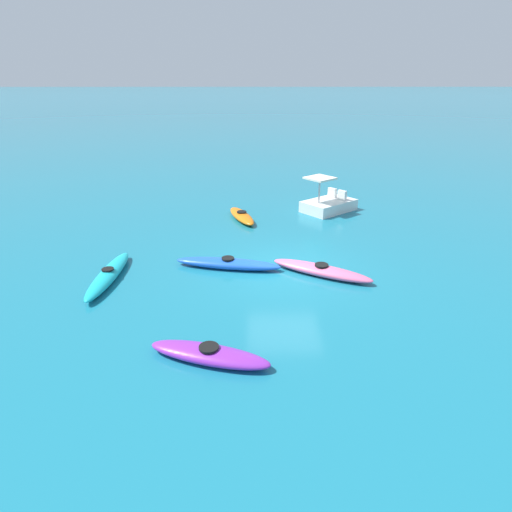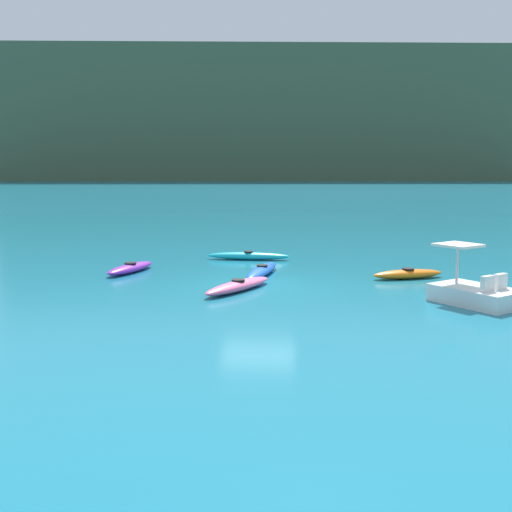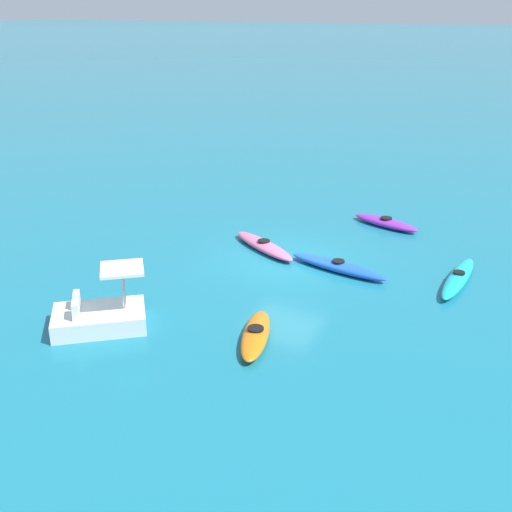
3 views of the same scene
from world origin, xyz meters
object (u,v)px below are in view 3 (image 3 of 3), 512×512
object	(u,v)px
kayak_orange	(256,335)
kayak_purple	(386,223)
kayak_blue	(338,266)
pedal_boat_white	(100,316)
kayak_pink	(264,246)
kayak_cyan	(458,278)

from	to	relation	value
kayak_orange	kayak_purple	bearing A→B (deg)	176.75
kayak_blue	pedal_boat_white	bearing A→B (deg)	-34.37
kayak_purple	pedal_boat_white	xyz separation A→B (m)	(11.38, -4.59, 0.17)
kayak_orange	kayak_blue	bearing A→B (deg)	175.83
kayak_pink	kayak_purple	size ratio (longest dim) A/B	1.11
kayak_pink	kayak_orange	size ratio (longest dim) A/B	1.18
kayak_cyan	kayak_orange	bearing A→B (deg)	-33.83
kayak_orange	kayak_blue	distance (m)	5.21
kayak_purple	pedal_boat_white	bearing A→B (deg)	-21.96
kayak_purple	kayak_pink	bearing A→B (deg)	-35.81
kayak_purple	kayak_cyan	distance (m)	5.40
kayak_orange	kayak_purple	size ratio (longest dim) A/B	0.94
kayak_orange	kayak_cyan	bearing A→B (deg)	146.17
kayak_pink	kayak_blue	bearing A→B (deg)	78.80
kayak_purple	pedal_boat_white	world-z (taller)	pedal_boat_white
kayak_blue	kayak_purple	xyz separation A→B (m)	(-4.96, 0.20, 0.00)
kayak_orange	kayak_cyan	size ratio (longest dim) A/B	0.77
kayak_pink	pedal_boat_white	xyz separation A→B (m)	(7.01, -1.44, 0.17)
pedal_boat_white	kayak_purple	bearing A→B (deg)	158.04
kayak_orange	kayak_pink	bearing A→B (deg)	-155.96
kayak_pink	kayak_cyan	size ratio (longest dim) A/B	0.90
kayak_pink	kayak_blue	distance (m)	3.01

